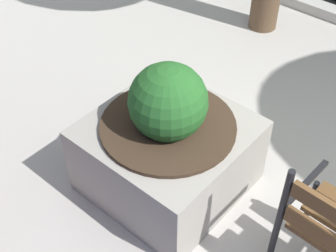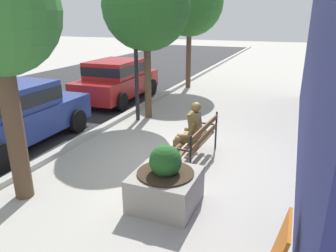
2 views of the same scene
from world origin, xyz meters
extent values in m
plane|color=#ADA8A0|center=(0.00, 0.00, 0.00)|extent=(80.00, 80.00, 0.00)
cube|color=#B2AFA8|center=(0.00, 2.90, 0.06)|extent=(60.00, 0.20, 0.12)
cube|color=navy|center=(1.50, -2.60, 1.96)|extent=(12.00, 0.50, 3.91)
cube|color=brown|center=(0.06, -0.34, 0.45)|extent=(1.70, 0.18, 0.04)
cube|color=brown|center=(0.07, -0.16, 0.45)|extent=(1.70, 0.18, 0.04)
cube|color=brown|center=(0.07, 0.02, 0.45)|extent=(1.70, 0.18, 0.04)
cube|color=brown|center=(0.06, -0.43, 0.62)|extent=(1.70, 0.11, 0.11)
cube|color=brown|center=(0.06, -0.43, 0.84)|extent=(1.70, 0.11, 0.11)
cylinder|color=black|center=(-0.80, 0.08, 0.23)|extent=(0.04, 0.04, 0.45)
cylinder|color=black|center=(-0.82, -0.39, 0.47)|extent=(0.04, 0.04, 0.95)
cube|color=black|center=(-0.81, -0.12, 0.62)|extent=(0.06, 0.48, 0.03)
cylinder|color=black|center=(0.95, 0.01, 0.23)|extent=(0.04, 0.04, 0.45)
cylinder|color=black|center=(0.93, -0.46, 0.47)|extent=(0.04, 0.04, 0.95)
cube|color=black|center=(0.95, -0.19, 0.62)|extent=(0.06, 0.48, 0.03)
cube|color=brown|center=(0.05, -0.10, 0.56)|extent=(0.36, 0.35, 0.16)
cube|color=brown|center=(0.06, -0.20, 0.88)|extent=(0.38, 0.32, 0.55)
sphere|color=brown|center=(0.06, -0.21, 1.26)|extent=(0.22, 0.22, 0.22)
cylinder|color=brown|center=(-0.16, -0.19, 0.83)|extent=(0.10, 0.19, 0.29)
cylinder|color=brown|center=(-0.18, -0.05, 0.66)|extent=(0.10, 0.27, 0.10)
cylinder|color=brown|center=(0.28, -0.16, 0.83)|extent=(0.10, 0.19, 0.29)
cylinder|color=brown|center=(0.28, -0.02, 0.66)|extent=(0.10, 0.27, 0.10)
cylinder|color=brown|center=(-0.05, 0.04, 0.52)|extent=(0.16, 0.37, 0.14)
cylinder|color=brown|center=(-0.06, 0.22, 0.25)|extent=(0.11, 0.11, 0.50)
cube|color=brown|center=(-0.06, 0.28, 0.04)|extent=(0.13, 0.25, 0.07)
cylinder|color=brown|center=(0.13, 0.05, 0.52)|extent=(0.16, 0.37, 0.14)
cylinder|color=brown|center=(0.12, 0.23, 0.25)|extent=(0.11, 0.11, 0.50)
cube|color=brown|center=(0.11, 0.29, 0.04)|extent=(0.13, 0.25, 0.07)
cube|color=brown|center=(0.24, 0.34, 0.08)|extent=(0.29, 0.20, 0.16)
cube|color=gray|center=(-1.81, -0.27, 0.29)|extent=(1.07, 1.07, 0.59)
cylinder|color=#38281C|center=(-1.81, -0.27, 0.60)|extent=(0.96, 0.96, 0.03)
sphere|color=#235B23|center=(-1.81, -0.27, 0.82)|extent=(0.55, 0.55, 0.55)
cylinder|color=brown|center=(-2.51, 2.21, 1.24)|extent=(0.31, 0.31, 2.48)
cylinder|color=brown|center=(2.72, 2.20, 1.24)|extent=(0.21, 0.21, 2.49)
sphere|color=#2D6B28|center=(2.72, 2.20, 3.40)|extent=(2.61, 2.61, 2.61)
cylinder|color=brown|center=(7.63, 2.50, 1.35)|extent=(0.22, 0.22, 2.70)
sphere|color=#2D6B28|center=(7.63, 2.50, 3.71)|extent=(2.89, 2.89, 2.89)
cube|color=navy|center=(-0.68, 4.27, 0.61)|extent=(4.15, 1.82, 0.70)
cube|color=navy|center=(-0.83, 4.26, 1.26)|extent=(2.18, 1.62, 0.60)
cube|color=black|center=(-0.83, 4.26, 1.26)|extent=(2.19, 1.64, 0.33)
cylinder|color=black|center=(0.63, 5.16, 0.32)|extent=(0.65, 0.24, 0.64)
cylinder|color=black|center=(0.68, 3.46, 0.32)|extent=(0.65, 0.24, 0.64)
cube|color=#B21E1E|center=(4.32, 4.27, 0.61)|extent=(4.15, 1.82, 0.70)
cube|color=#B21E1E|center=(4.17, 4.26, 1.26)|extent=(2.18, 1.62, 0.60)
cube|color=black|center=(4.17, 4.26, 1.26)|extent=(2.19, 1.64, 0.33)
cylinder|color=black|center=(5.63, 5.16, 0.32)|extent=(0.65, 0.24, 0.64)
cylinder|color=black|center=(5.68, 3.46, 0.32)|extent=(0.65, 0.24, 0.64)
cylinder|color=black|center=(2.97, 5.08, 0.32)|extent=(0.65, 0.24, 0.64)
cylinder|color=black|center=(3.02, 3.38, 0.32)|extent=(0.65, 0.24, 0.64)
cylinder|color=black|center=(2.30, 2.37, 1.80)|extent=(0.12, 0.12, 3.60)
camera|label=1|loc=(-0.23, -2.10, 2.85)|focal=50.36mm
camera|label=2|loc=(-6.23, -2.10, 3.07)|focal=33.97mm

